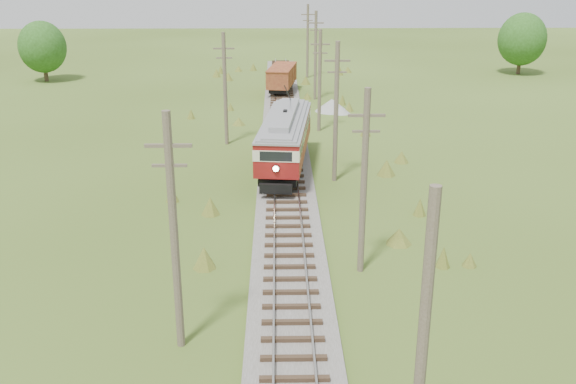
{
  "coord_description": "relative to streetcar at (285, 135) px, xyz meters",
  "views": [
    {
      "loc": [
        -0.54,
        -8.8,
        13.68
      ],
      "look_at": [
        0.0,
        22.11,
        2.44
      ],
      "focal_mm": 40.0,
      "sensor_mm": 36.0,
      "label": 1
    }
  ],
  "objects": [
    {
      "name": "railbed_main",
      "position": [
        0.0,
        1.11,
        -2.38
      ],
      "size": [
        3.6,
        96.0,
        0.57
      ],
      "color": "#605B54",
      "rests_on": "ground"
    },
    {
      "name": "tree_mid_a",
      "position": [
        -28.0,
        35.11,
        1.45
      ],
      "size": [
        5.46,
        5.46,
        7.03
      ],
      "color": "#38281C",
      "rests_on": "ground"
    },
    {
      "name": "utility_pole_r_4",
      "position": [
        3.0,
        11.11,
        1.75
      ],
      "size": [
        1.6,
        0.3,
        8.4
      ],
      "color": "brown",
      "rests_on": "ground"
    },
    {
      "name": "utility_pole_r_3",
      "position": [
        3.2,
        -1.89,
        2.06
      ],
      "size": [
        1.6,
        0.3,
        9.0
      ],
      "color": "brown",
      "rests_on": "ground"
    },
    {
      "name": "gravel_pile",
      "position": [
        4.81,
        18.35,
        -2.01
      ],
      "size": [
        3.28,
        3.48,
        1.19
      ],
      "color": "gray",
      "rests_on": "ground"
    },
    {
      "name": "utility_pole_l_a",
      "position": [
        -4.2,
        -20.89,
        2.06
      ],
      "size": [
        1.6,
        0.3,
        9.0
      ],
      "color": "brown",
      "rests_on": "ground"
    },
    {
      "name": "tree_mid_b",
      "position": [
        30.0,
        39.11,
        1.76
      ],
      "size": [
        5.88,
        5.88,
        7.57
      ],
      "color": "#38281C",
      "rests_on": "ground"
    },
    {
      "name": "utility_pole_r_2",
      "position": [
        3.3,
        -14.89,
        1.86
      ],
      "size": [
        1.6,
        0.3,
        8.6
      ],
      "color": "brown",
      "rests_on": "ground"
    },
    {
      "name": "streetcar",
      "position": [
        0.0,
        0.0,
        0.0
      ],
      "size": [
        4.03,
        12.12,
        5.49
      ],
      "rotation": [
        0.0,
        0.0,
        -0.11
      ],
      "color": "black",
      "rests_on": "ground"
    },
    {
      "name": "utility_pole_l_b",
      "position": [
        -4.5,
        7.11,
        1.86
      ],
      "size": [
        1.6,
        0.3,
        8.6
      ],
      "color": "brown",
      "rests_on": "ground"
    },
    {
      "name": "gondola",
      "position": [
        0.0,
        26.84,
        -0.7
      ],
      "size": [
        3.42,
        7.55,
        2.42
      ],
      "rotation": [
        0.0,
        0.0,
        -0.15
      ],
      "color": "black",
      "rests_on": "ground"
    },
    {
      "name": "utility_pole_r_6",
      "position": [
        3.2,
        37.11,
        1.91
      ],
      "size": [
        1.6,
        0.3,
        8.7
      ],
      "color": "brown",
      "rests_on": "ground"
    },
    {
      "name": "utility_pole_r_5",
      "position": [
        3.4,
        24.11,
        2.01
      ],
      "size": [
        1.6,
        0.3,
        8.9
      ],
      "color": "brown",
      "rests_on": "ground"
    },
    {
      "name": "utility_pole_r_1",
      "position": [
        3.1,
        -27.89,
        1.83
      ],
      "size": [
        0.3,
        0.3,
        8.8
      ],
      "color": "brown",
      "rests_on": "ground"
    }
  ]
}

